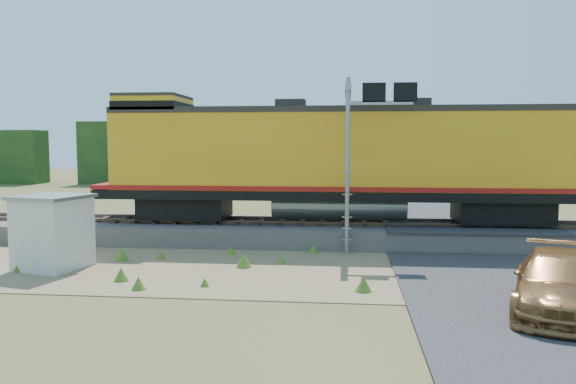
# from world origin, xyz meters

# --- Properties ---
(ground) EXTENTS (140.00, 140.00, 0.00)m
(ground) POSITION_xyz_m (0.00, 0.00, 0.00)
(ground) COLOR #475123
(ground) RESTS_ON ground
(ballast) EXTENTS (70.00, 5.00, 0.80)m
(ballast) POSITION_xyz_m (0.00, 6.00, 0.40)
(ballast) COLOR slate
(ballast) RESTS_ON ground
(rails) EXTENTS (70.00, 1.54, 0.16)m
(rails) POSITION_xyz_m (0.00, 6.00, 0.88)
(rails) COLOR brown
(rails) RESTS_ON ballast
(dirt_shoulder) EXTENTS (26.00, 8.00, 0.03)m
(dirt_shoulder) POSITION_xyz_m (-2.00, 0.50, 0.01)
(dirt_shoulder) COLOR #8C7754
(dirt_shoulder) RESTS_ON ground
(road) EXTENTS (7.00, 66.00, 0.86)m
(road) POSITION_xyz_m (7.00, 0.74, 0.09)
(road) COLOR #38383A
(road) RESTS_ON ground
(tree_line_north) EXTENTS (130.00, 3.00, 6.50)m
(tree_line_north) POSITION_xyz_m (0.00, 38.00, 3.07)
(tree_line_north) COLOR #193613
(tree_line_north) RESTS_ON ground
(weed_clumps) EXTENTS (15.00, 6.20, 0.56)m
(weed_clumps) POSITION_xyz_m (-3.50, 0.10, 0.00)
(weed_clumps) COLOR #4A7421
(weed_clumps) RESTS_ON ground
(locomotive) EXTENTS (20.85, 3.18, 5.38)m
(locomotive) POSITION_xyz_m (1.30, 6.00, 3.61)
(locomotive) COLOR black
(locomotive) RESTS_ON rails
(shed) EXTENTS (2.57, 2.57, 2.52)m
(shed) POSITION_xyz_m (-7.93, -0.31, 1.27)
(shed) COLOR silver
(shed) RESTS_ON ground
(signal_gantry) EXTENTS (2.66, 6.20, 6.71)m
(signal_gantry) POSITION_xyz_m (2.29, 5.35, 5.05)
(signal_gantry) COLOR gray
(signal_gantry) RESTS_ON ground
(car) EXTENTS (3.68, 5.55, 1.49)m
(car) POSITION_xyz_m (7.27, -3.63, 0.75)
(car) COLOR olive
(car) RESTS_ON ground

